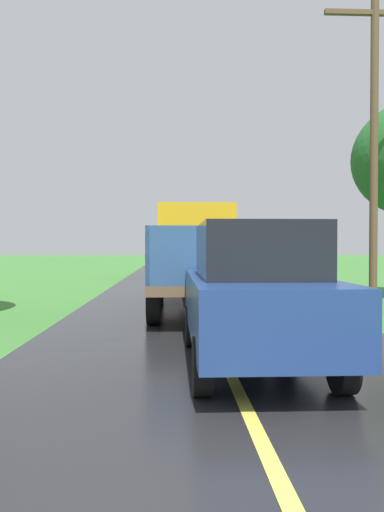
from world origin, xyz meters
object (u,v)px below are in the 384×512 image
at_px(banana_truck_far, 178,251).
at_px(utility_pole_roadside, 374,141).
at_px(banana_truck_near, 198,256).
at_px(following_car, 253,293).

height_order(banana_truck_far, utility_pole_roadside, utility_pole_roadside).
bearing_deg(banana_truck_far, banana_truck_near, -88.46).
height_order(banana_truck_near, banana_truck_far, same).
relative_size(banana_truck_near, utility_pole_roadside, 0.73).
xyz_separation_m(banana_truck_near, banana_truck_far, (-0.37, 13.77, 0.01)).
bearing_deg(following_car, banana_truck_far, 92.30).
bearing_deg(following_car, utility_pole_roadside, 53.27).
bearing_deg(banana_truck_near, banana_truck_far, 91.54).
xyz_separation_m(banana_truck_far, following_car, (0.79, -19.60, -0.40)).
bearing_deg(banana_truck_far, utility_pole_roadside, -71.35).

